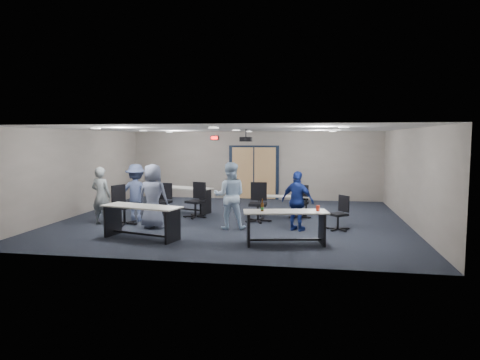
% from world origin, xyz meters
% --- Properties ---
extents(floor, '(10.00, 10.00, 0.00)m').
position_xyz_m(floor, '(0.00, 0.00, 0.00)').
color(floor, black).
rests_on(floor, ground).
extents(back_wall, '(10.00, 0.04, 2.70)m').
position_xyz_m(back_wall, '(0.00, 4.50, 1.35)').
color(back_wall, gray).
rests_on(back_wall, floor).
extents(front_wall, '(10.00, 0.04, 2.70)m').
position_xyz_m(front_wall, '(0.00, -4.50, 1.35)').
color(front_wall, gray).
rests_on(front_wall, floor).
extents(left_wall, '(0.04, 9.00, 2.70)m').
position_xyz_m(left_wall, '(-5.00, 0.00, 1.35)').
color(left_wall, gray).
rests_on(left_wall, floor).
extents(right_wall, '(0.04, 9.00, 2.70)m').
position_xyz_m(right_wall, '(5.00, 0.00, 1.35)').
color(right_wall, gray).
rests_on(right_wall, floor).
extents(ceiling, '(10.00, 9.00, 0.04)m').
position_xyz_m(ceiling, '(0.00, 0.00, 2.70)').
color(ceiling, white).
rests_on(ceiling, back_wall).
extents(double_door, '(2.00, 0.07, 2.20)m').
position_xyz_m(double_door, '(0.00, 4.46, 1.05)').
color(double_door, black).
rests_on(double_door, back_wall).
extents(exit_sign, '(0.32, 0.07, 0.18)m').
position_xyz_m(exit_sign, '(-1.60, 4.44, 2.45)').
color(exit_sign, black).
rests_on(exit_sign, back_wall).
extents(ceiling_projector, '(0.35, 0.32, 0.37)m').
position_xyz_m(ceiling_projector, '(0.30, 0.50, 2.40)').
color(ceiling_projector, black).
rests_on(ceiling_projector, ceiling).
extents(ceiling_can_lights, '(6.24, 5.74, 0.02)m').
position_xyz_m(ceiling_can_lights, '(0.00, 0.25, 2.67)').
color(ceiling_can_lights, white).
rests_on(ceiling_can_lights, ceiling).
extents(table_front_left, '(2.08, 1.13, 0.80)m').
position_xyz_m(table_front_left, '(-1.74, -2.76, 0.55)').
color(table_front_left, '#A6A49D').
rests_on(table_front_left, floor).
extents(table_front_right, '(2.00, 0.99, 1.06)m').
position_xyz_m(table_front_right, '(1.73, -2.75, 0.54)').
color(table_front_right, '#A6A49D').
rests_on(table_front_right, floor).
extents(table_back_left, '(2.14, 1.26, 0.82)m').
position_xyz_m(table_back_left, '(-1.90, 1.02, 0.56)').
color(table_back_left, '#A6A49D').
rests_on(table_back_left, floor).
extents(table_back_right, '(1.59, 0.58, 0.64)m').
position_xyz_m(table_back_right, '(1.44, 0.84, 0.44)').
color(table_back_right, '#A6A49D').
rests_on(table_back_right, floor).
extents(chair_back_a, '(0.71, 0.71, 1.05)m').
position_xyz_m(chair_back_a, '(-2.19, -0.06, 0.53)').
color(chair_back_a, black).
rests_on(chair_back_a, floor).
extents(chair_back_b, '(0.87, 0.87, 1.08)m').
position_xyz_m(chair_back_b, '(-1.21, 0.14, 0.54)').
color(chair_back_b, black).
rests_on(chair_back_b, floor).
extents(chair_back_c, '(0.74, 0.74, 1.14)m').
position_xyz_m(chair_back_c, '(0.77, -0.22, 0.57)').
color(chair_back_c, black).
rests_on(chair_back_c, floor).
extents(chair_back_d, '(0.75, 0.75, 1.00)m').
position_xyz_m(chair_back_d, '(1.96, 0.61, 0.50)').
color(chair_back_d, black).
rests_on(chair_back_d, floor).
extents(chair_loose_left, '(0.93, 0.93, 1.11)m').
position_xyz_m(chair_loose_left, '(-2.88, -1.25, 0.56)').
color(chair_loose_left, black).
rests_on(chair_loose_left, floor).
extents(chair_loose_right, '(0.81, 0.81, 0.92)m').
position_xyz_m(chair_loose_right, '(3.00, -0.97, 0.46)').
color(chair_loose_right, black).
rests_on(chair_loose_right, floor).
extents(person_gray, '(0.64, 0.46, 1.63)m').
position_xyz_m(person_gray, '(-3.53, -1.33, 0.82)').
color(person_gray, gray).
rests_on(person_gray, floor).
extents(person_plaid, '(0.90, 0.63, 1.74)m').
position_xyz_m(person_plaid, '(-1.91, -1.54, 0.87)').
color(person_plaid, slate).
rests_on(person_plaid, floor).
extents(person_lightblue, '(0.95, 0.79, 1.79)m').
position_xyz_m(person_lightblue, '(0.15, -1.28, 0.90)').
color(person_lightblue, '#BDDBFB').
rests_on(person_lightblue, floor).
extents(person_navy, '(1.00, 0.76, 1.58)m').
position_xyz_m(person_navy, '(1.95, -1.21, 0.79)').
color(person_navy, navy).
rests_on(person_navy, floor).
extents(person_back, '(1.16, 0.76, 1.68)m').
position_xyz_m(person_back, '(-2.78, -0.66, 0.84)').
color(person_back, '#45527C').
rests_on(person_back, floor).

